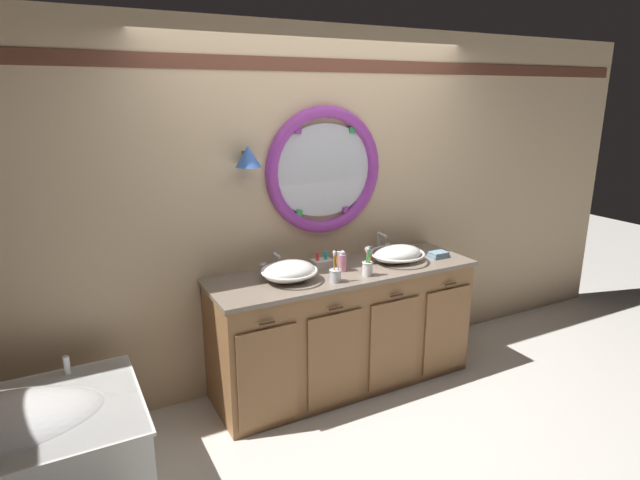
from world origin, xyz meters
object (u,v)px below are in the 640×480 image
at_px(sink_basin_right, 397,254).
at_px(toothbrush_holder_left, 335,275).
at_px(toiletry_basket, 322,262).
at_px(soap_dispenser, 342,262).
at_px(sink_basin_left, 289,271).
at_px(folded_hand_towel, 438,255).
at_px(toothbrush_holder_right, 367,267).

xyz_separation_m(sink_basin_right, toothbrush_holder_left, (-0.63, -0.16, -0.01)).
bearing_deg(toiletry_basket, soap_dispenser, -64.26).
distance_m(soap_dispenser, toiletry_basket, 0.18).
relative_size(toothbrush_holder_left, toiletry_basket, 1.49).
bearing_deg(sink_basin_left, folded_hand_towel, -2.72).
distance_m(soap_dispenser, folded_hand_towel, 0.83).
relative_size(toothbrush_holder_right, toiletry_basket, 1.47).
bearing_deg(sink_basin_left, sink_basin_right, 0.00).
bearing_deg(sink_basin_right, sink_basin_left, 180.00).
distance_m(toothbrush_holder_left, toothbrush_holder_right, 0.26).
xyz_separation_m(sink_basin_left, toothbrush_holder_right, (0.52, -0.16, -0.01)).
distance_m(toothbrush_holder_right, folded_hand_towel, 0.73).
bearing_deg(folded_hand_towel, toothbrush_holder_left, -173.99).
relative_size(soap_dispenser, toiletry_basket, 1.04).
distance_m(toothbrush_holder_left, soap_dispenser, 0.24).
relative_size(sink_basin_left, folded_hand_towel, 2.64).
bearing_deg(toothbrush_holder_right, sink_basin_right, 23.09).
distance_m(sink_basin_left, toothbrush_holder_left, 0.31).
relative_size(sink_basin_left, soap_dispenser, 2.52).
bearing_deg(sink_basin_left, toothbrush_holder_right, -16.77).
xyz_separation_m(toothbrush_holder_left, toiletry_basket, (0.08, 0.34, -0.02)).
height_order(sink_basin_left, toiletry_basket, sink_basin_left).
xyz_separation_m(toothbrush_holder_right, soap_dispenser, (-0.10, 0.17, 0.01)).
relative_size(sink_basin_right, toothbrush_holder_left, 1.88).
relative_size(sink_basin_right, soap_dispenser, 2.69).
xyz_separation_m(sink_basin_left, sink_basin_right, (0.89, 0.00, -0.01)).
height_order(toothbrush_holder_left, toothbrush_holder_right, toothbrush_holder_left).
bearing_deg(toiletry_basket, sink_basin_left, -152.78).
distance_m(sink_basin_left, toothbrush_holder_right, 0.55).
height_order(sink_basin_left, toothbrush_holder_left, toothbrush_holder_left).
bearing_deg(sink_basin_left, toothbrush_holder_left, -31.36).
relative_size(toothbrush_holder_right, folded_hand_towel, 1.48).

